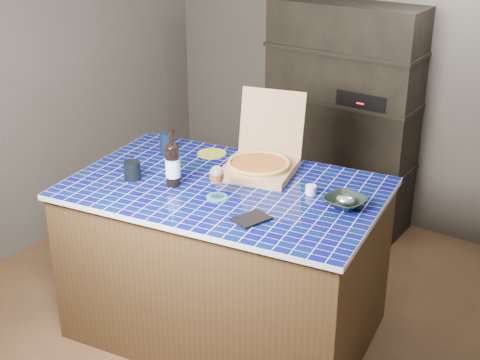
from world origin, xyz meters
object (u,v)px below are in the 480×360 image
Objects in this scene: pizza_box at (260,162)px; wine_glass at (217,176)px; dvd_case at (251,219)px; bowl at (345,202)px; mead_bottle at (173,164)px; kitchen_island at (226,259)px.

pizza_box is 3.13× the size of wine_glass.
pizza_box is at bearing 136.62° from dvd_case.
mead_bottle is at bearing -161.91° from bowl.
wine_glass is at bearing 0.69° from mead_bottle.
wine_glass is 1.02× the size of dvd_case.
wine_glass is 0.72m from bowl.
dvd_case is at bearing -20.99° from wine_glass.
kitchen_island is 3.32× the size of pizza_box.
bowl is at bearing 3.96° from kitchen_island.
pizza_box is at bearing 55.15° from mead_bottle.
mead_bottle is 1.83× the size of dvd_case.
pizza_box reaches higher than dvd_case.
wine_glass is 0.36m from dvd_case.
pizza_box is 3.18× the size of dvd_case.
wine_glass is (0.05, -0.15, 0.63)m from kitchen_island.
mead_bottle reaches higher than wine_glass.
pizza_box is (0.05, 0.29, 0.56)m from kitchen_island.
bowl is at bearing 70.11° from dvd_case.
dvd_case reaches higher than kitchen_island.
bowl is at bearing -26.51° from pizza_box.
bowl is at bearing 25.65° from wine_glass.
pizza_box is at bearing 167.93° from bowl.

